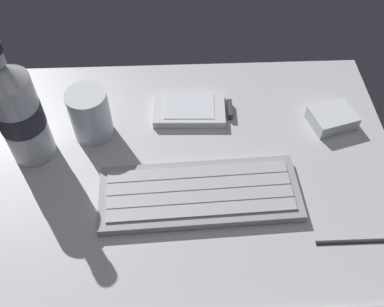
{
  "coord_description": "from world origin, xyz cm",
  "views": [
    {
      "loc": [
        -1.68,
        -41.17,
        54.42
      ],
      "look_at": [
        0.0,
        0.0,
        3.0
      ],
      "focal_mm": 41.27,
      "sensor_mm": 36.0,
      "label": 1
    }
  ],
  "objects_px": {
    "handheld_device": "(193,109)",
    "charger_block": "(332,118)",
    "keyboard": "(200,193)",
    "juice_cup": "(90,116)",
    "water_bottle": "(18,112)",
    "stylus_pen": "(351,241)"
  },
  "relations": [
    {
      "from": "keyboard",
      "to": "charger_block",
      "type": "height_order",
      "value": "charger_block"
    },
    {
      "from": "juice_cup",
      "to": "charger_block",
      "type": "bearing_deg",
      "value": 0.65
    },
    {
      "from": "juice_cup",
      "to": "stylus_pen",
      "type": "height_order",
      "value": "juice_cup"
    },
    {
      "from": "stylus_pen",
      "to": "water_bottle",
      "type": "bearing_deg",
      "value": 158.93
    },
    {
      "from": "handheld_device",
      "to": "juice_cup",
      "type": "bearing_deg",
      "value": -166.67
    },
    {
      "from": "handheld_device",
      "to": "stylus_pen",
      "type": "height_order",
      "value": "handheld_device"
    },
    {
      "from": "keyboard",
      "to": "handheld_device",
      "type": "relative_size",
      "value": 2.26
    },
    {
      "from": "charger_block",
      "to": "keyboard",
      "type": "bearing_deg",
      "value": -148.75
    },
    {
      "from": "water_bottle",
      "to": "handheld_device",
      "type": "bearing_deg",
      "value": 16.79
    },
    {
      "from": "juice_cup",
      "to": "charger_block",
      "type": "xyz_separation_m",
      "value": [
        0.39,
        0.0,
        -0.03
      ]
    },
    {
      "from": "keyboard",
      "to": "juice_cup",
      "type": "height_order",
      "value": "juice_cup"
    },
    {
      "from": "juice_cup",
      "to": "charger_block",
      "type": "height_order",
      "value": "juice_cup"
    },
    {
      "from": "keyboard",
      "to": "charger_block",
      "type": "bearing_deg",
      "value": 31.25
    },
    {
      "from": "water_bottle",
      "to": "stylus_pen",
      "type": "distance_m",
      "value": 0.5
    },
    {
      "from": "water_bottle",
      "to": "stylus_pen",
      "type": "height_order",
      "value": "water_bottle"
    },
    {
      "from": "handheld_device",
      "to": "stylus_pen",
      "type": "xyz_separation_m",
      "value": [
        0.2,
        -0.25,
        -0.0
      ]
    },
    {
      "from": "juice_cup",
      "to": "water_bottle",
      "type": "distance_m",
      "value": 0.11
    },
    {
      "from": "handheld_device",
      "to": "charger_block",
      "type": "distance_m",
      "value": 0.23
    },
    {
      "from": "keyboard",
      "to": "handheld_device",
      "type": "distance_m",
      "value": 0.17
    },
    {
      "from": "keyboard",
      "to": "water_bottle",
      "type": "xyz_separation_m",
      "value": [
        -0.26,
        0.1,
        0.08
      ]
    },
    {
      "from": "water_bottle",
      "to": "charger_block",
      "type": "distance_m",
      "value": 0.49
    },
    {
      "from": "keyboard",
      "to": "handheld_device",
      "type": "height_order",
      "value": "keyboard"
    }
  ]
}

